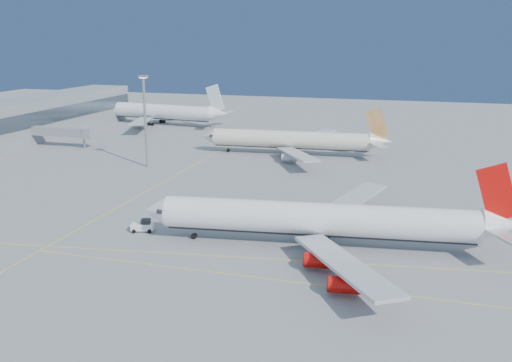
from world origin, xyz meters
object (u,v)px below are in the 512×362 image
Objects in this scene: airliner_virgin at (326,220)px; airliner_etihad at (294,140)px; pushback_tug at (143,226)px; light_mast at (145,114)px; airliner_third at (157,112)px.

airliner_virgin reaches higher than airliner_etihad.
light_mast is (-25.38, 51.63, 14.53)m from pushback_tug.
airliner_third is 14.08× the size of pushback_tug.
airliner_third is 82.70m from light_mast.
airliner_virgin is 81.96m from airliner_etihad.
airliner_third reaches higher than pushback_tug.
airliner_third is (-70.98, 46.31, 0.62)m from airliner_etihad.
airliner_etihad is 84.75m from airliner_third.
airliner_third is at bearing 98.41° from pushback_tug.
airliner_third reaches higher than airliner_virgin.
light_mast is at bearing -146.53° from airliner_etihad.
light_mast is (-37.70, -28.72, 10.77)m from airliner_etihad.
airliner_third reaches higher than airliner_etihad.
airliner_etihad is 12.77× the size of pushback_tug.
airliner_third is 2.56× the size of light_mast.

